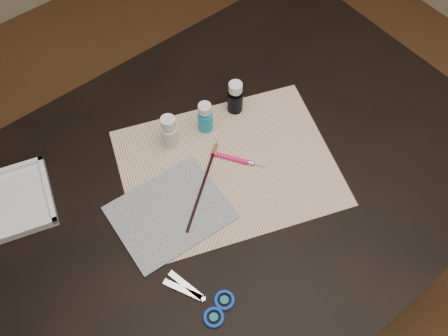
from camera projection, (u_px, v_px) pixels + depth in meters
ground at (224, 288)px, 1.78m from camera, size 3.50×3.50×0.02m
table at (224, 245)px, 1.45m from camera, size 1.30×0.90×0.75m
paper at (228, 167)px, 1.15m from camera, size 0.58×0.51×0.00m
canvas at (170, 212)px, 1.08m from camera, size 0.25×0.21×0.00m
paint_bottle_white at (170, 132)px, 1.15m from camera, size 0.05×0.05×0.09m
paint_bottle_cyan at (205, 117)px, 1.17m from camera, size 0.04×0.04×0.09m
paint_bottle_navy at (235, 97)px, 1.20m from camera, size 0.04×0.04×0.09m
paintbrush at (203, 183)px, 1.12m from camera, size 0.21×0.16×0.01m
craft_knife at (239, 160)px, 1.15m from camera, size 0.09×0.12×0.01m
scissors at (196, 298)px, 0.98m from camera, size 0.15×0.18×0.01m
palette_tray at (10, 202)px, 1.09m from camera, size 0.22×0.22×0.02m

